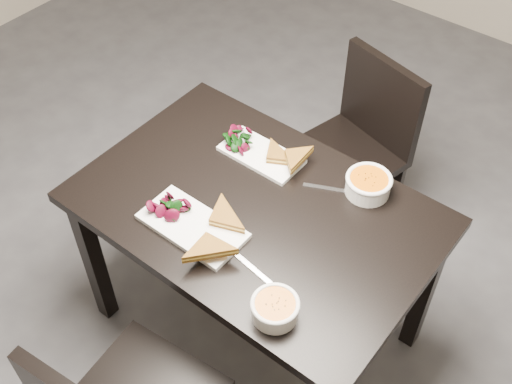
{
  "coord_description": "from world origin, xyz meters",
  "views": [
    {
      "loc": [
        1.16,
        -1.28,
        2.33
      ],
      "look_at": [
        0.28,
        -0.17,
        0.82
      ],
      "focal_mm": 44.18,
      "sensor_mm": 36.0,
      "label": 1
    }
  ],
  "objects_px": {
    "chair_far": "(358,140)",
    "plate_far": "(261,155)",
    "soup_bowl_near": "(275,308)",
    "soup_bowl_far": "(368,184)",
    "plate_near": "(193,226)",
    "table": "(256,225)"
  },
  "relations": [
    {
      "from": "chair_far",
      "to": "plate_far",
      "type": "bearing_deg",
      "value": -85.89
    },
    {
      "from": "plate_far",
      "to": "soup_bowl_near",
      "type": "bearing_deg",
      "value": -48.61
    },
    {
      "from": "chair_far",
      "to": "soup_bowl_near",
      "type": "relative_size",
      "value": 5.92
    },
    {
      "from": "soup_bowl_far",
      "to": "chair_far",
      "type": "bearing_deg",
      "value": 121.87
    },
    {
      "from": "chair_far",
      "to": "soup_bowl_far",
      "type": "height_order",
      "value": "chair_far"
    },
    {
      "from": "plate_near",
      "to": "plate_far",
      "type": "xyz_separation_m",
      "value": [
        -0.03,
        0.41,
        -0.0
      ]
    },
    {
      "from": "table",
      "to": "plate_near",
      "type": "relative_size",
      "value": 3.39
    },
    {
      "from": "soup_bowl_near",
      "to": "plate_near",
      "type": "bearing_deg",
      "value": 166.84
    },
    {
      "from": "chair_far",
      "to": "plate_near",
      "type": "bearing_deg",
      "value": -79.81
    },
    {
      "from": "chair_far",
      "to": "plate_near",
      "type": "height_order",
      "value": "chair_far"
    },
    {
      "from": "soup_bowl_far",
      "to": "plate_far",
      "type": "bearing_deg",
      "value": -167.63
    },
    {
      "from": "table",
      "to": "plate_near",
      "type": "xyz_separation_m",
      "value": [
        -0.1,
        -0.2,
        0.11
      ]
    },
    {
      "from": "chair_far",
      "to": "plate_far",
      "type": "relative_size",
      "value": 2.81
    },
    {
      "from": "table",
      "to": "soup_bowl_far",
      "type": "height_order",
      "value": "soup_bowl_far"
    },
    {
      "from": "table",
      "to": "plate_near",
      "type": "height_order",
      "value": "plate_near"
    },
    {
      "from": "table",
      "to": "plate_far",
      "type": "xyz_separation_m",
      "value": [
        -0.14,
        0.2,
        0.11
      ]
    },
    {
      "from": "plate_near",
      "to": "soup_bowl_near",
      "type": "relative_size",
      "value": 2.46
    },
    {
      "from": "soup_bowl_far",
      "to": "plate_near",
      "type": "bearing_deg",
      "value": -126.3
    },
    {
      "from": "plate_far",
      "to": "soup_bowl_far",
      "type": "xyz_separation_m",
      "value": [
        0.39,
        0.09,
        0.03
      ]
    },
    {
      "from": "soup_bowl_near",
      "to": "plate_far",
      "type": "xyz_separation_m",
      "value": [
        -0.44,
        0.5,
        -0.03
      ]
    },
    {
      "from": "chair_far",
      "to": "plate_near",
      "type": "xyz_separation_m",
      "value": [
        -0.07,
        -0.97,
        0.27
      ]
    },
    {
      "from": "chair_far",
      "to": "soup_bowl_far",
      "type": "relative_size",
      "value": 5.32
    }
  ]
}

